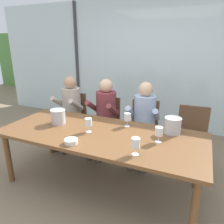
% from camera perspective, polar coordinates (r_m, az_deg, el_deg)
% --- Properties ---
extents(ground, '(14.00, 14.00, 0.00)m').
position_cam_1_polar(ground, '(3.68, 4.10, -10.08)').
color(ground, '#847056').
extents(window_glass_panel, '(7.64, 0.03, 2.60)m').
position_cam_1_polar(window_glass_panel, '(4.49, 10.09, 12.33)').
color(window_glass_panel, silver).
rests_on(window_glass_panel, ground).
extents(window_mullion_left, '(0.06, 0.06, 2.60)m').
position_cam_1_polar(window_mullion_left, '(5.15, -9.37, 13.13)').
color(window_mullion_left, '#38383D').
rests_on(window_mullion_left, ground).
extents(hillside_vineyard, '(13.64, 2.40, 2.08)m').
position_cam_1_polar(hillside_vineyard, '(7.68, 15.92, 12.40)').
color(hillside_vineyard, '#568942').
rests_on(hillside_vineyard, ground).
extents(dining_table, '(2.44, 1.03, 0.73)m').
position_cam_1_polar(dining_table, '(2.56, -3.15, -6.82)').
color(dining_table, brown).
rests_on(dining_table, ground).
extents(chair_near_curtain, '(0.49, 0.49, 0.89)m').
position_cam_1_polar(chair_near_curtain, '(3.83, -10.46, -0.64)').
color(chair_near_curtain, brown).
rests_on(chair_near_curtain, ground).
extents(chair_left_of_center, '(0.47, 0.47, 0.89)m').
position_cam_1_polar(chair_left_of_center, '(3.50, -1.69, -2.14)').
color(chair_left_of_center, brown).
rests_on(chair_left_of_center, ground).
extents(chair_center, '(0.48, 0.48, 0.89)m').
position_cam_1_polar(chair_center, '(3.35, 8.54, -3.37)').
color(chair_center, brown).
rests_on(chair_center, ground).
extents(chair_right_of_center, '(0.45, 0.45, 0.89)m').
position_cam_1_polar(chair_right_of_center, '(3.22, 20.73, -5.32)').
color(chair_right_of_center, brown).
rests_on(chair_right_of_center, ground).
extents(person_beige_jumper, '(0.48, 0.63, 1.21)m').
position_cam_1_polar(person_beige_jumper, '(3.66, -11.61, 1.26)').
color(person_beige_jumper, '#B7AD9E').
rests_on(person_beige_jumper, ground).
extents(person_maroon_top, '(0.49, 0.63, 1.21)m').
position_cam_1_polar(person_maroon_top, '(3.34, -2.22, -0.06)').
color(person_maroon_top, brown).
rests_on(person_maroon_top, ground).
extents(person_pale_blue_shirt, '(0.48, 0.62, 1.21)m').
position_cam_1_polar(person_pale_blue_shirt, '(3.13, 8.51, -1.56)').
color(person_pale_blue_shirt, '#9EB2D1').
rests_on(person_pale_blue_shirt, ground).
extents(ice_bucket_primary, '(0.20, 0.20, 0.19)m').
position_cam_1_polar(ice_bucket_primary, '(2.58, 16.07, -3.44)').
color(ice_bucket_primary, '#B7B7BC').
rests_on(ice_bucket_primary, dining_table).
extents(ice_bucket_secondary, '(0.20, 0.20, 0.19)m').
position_cam_1_polar(ice_bucket_secondary, '(2.86, -14.37, -1.13)').
color(ice_bucket_secondary, '#B7B7BC').
rests_on(ice_bucket_secondary, dining_table).
extents(tasting_bowl, '(0.14, 0.14, 0.05)m').
position_cam_1_polar(tasting_bowl, '(2.30, -11.00, -7.80)').
color(tasting_bowl, silver).
rests_on(tasting_bowl, dining_table).
extents(wine_glass_by_left_taster, '(0.08, 0.08, 0.17)m').
position_cam_1_polar(wine_glass_by_left_taster, '(2.02, 6.40, -8.47)').
color(wine_glass_by_left_taster, silver).
rests_on(wine_glass_by_left_taster, dining_table).
extents(wine_glass_near_bucket, '(0.08, 0.08, 0.17)m').
position_cam_1_polar(wine_glass_near_bucket, '(2.30, 12.56, -5.30)').
color(wine_glass_near_bucket, silver).
rests_on(wine_glass_near_bucket, dining_table).
extents(wine_glass_center_pour, '(0.08, 0.08, 0.17)m').
position_cam_1_polar(wine_glass_center_pour, '(2.51, -6.40, -2.90)').
color(wine_glass_center_pour, silver).
rests_on(wine_glass_center_pour, dining_table).
extents(wine_glass_by_right_taster, '(0.08, 0.08, 0.17)m').
position_cam_1_polar(wine_glass_by_right_taster, '(2.67, 4.18, -1.41)').
color(wine_glass_by_right_taster, silver).
rests_on(wine_glass_by_right_taster, dining_table).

